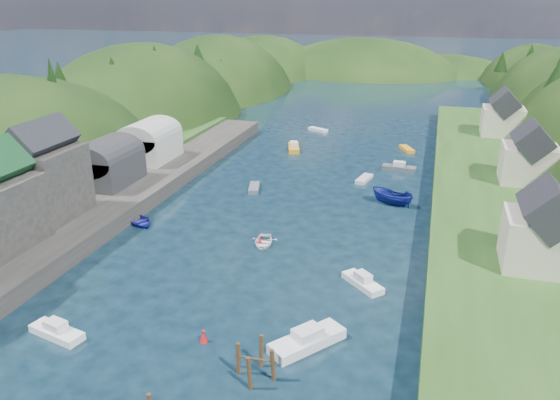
% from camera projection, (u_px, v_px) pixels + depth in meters
% --- Properties ---
extents(ground, '(600.00, 600.00, 0.00)m').
position_uv_depth(ground, '(319.00, 176.00, 84.16)').
color(ground, black).
rests_on(ground, ground).
extents(hillside_left, '(44.00, 245.56, 52.00)m').
position_uv_depth(hillside_left, '(144.00, 159.00, 121.07)').
color(hillside_left, black).
rests_on(hillside_left, ground).
extents(far_hills, '(103.00, 68.00, 44.00)m').
position_uv_depth(far_hills, '(393.00, 102.00, 199.12)').
color(far_hills, black).
rests_on(far_hills, ground).
extents(hill_trees, '(90.48, 149.84, 12.33)m').
position_uv_depth(hill_trees, '(340.00, 90.00, 91.85)').
color(hill_trees, black).
rests_on(hill_trees, ground).
extents(quay_left, '(12.00, 110.00, 2.00)m').
position_uv_depth(quay_left, '(62.00, 228.00, 63.03)').
color(quay_left, '#2D2B28').
rests_on(quay_left, ground).
extents(terrace_left_grass, '(12.00, 110.00, 2.50)m').
position_uv_depth(terrace_left_grass, '(11.00, 219.00, 64.74)').
color(terrace_left_grass, '#234719').
rests_on(terrace_left_grass, ground).
extents(boat_sheds, '(7.00, 21.00, 7.50)m').
position_uv_depth(boat_sheds, '(129.00, 148.00, 79.10)').
color(boat_sheds, '#2D2D30').
rests_on(boat_sheds, quay_left).
extents(terrace_right, '(16.00, 120.00, 2.40)m').
position_uv_depth(terrace_right, '(498.00, 208.00, 68.30)').
color(terrace_right, '#234719').
rests_on(terrace_right, ground).
extents(right_bank_cottages, '(9.00, 59.24, 8.41)m').
position_uv_depth(right_bank_cottages, '(521.00, 156.00, 73.37)').
color(right_bank_cottages, beige).
rests_on(right_bank_cottages, terrace_right).
extents(piling_cluster_far, '(3.18, 2.97, 3.29)m').
position_uv_depth(piling_cluster_far, '(256.00, 365.00, 39.61)').
color(piling_cluster_far, '#382314').
rests_on(piling_cluster_far, ground).
extents(channel_buoy_near, '(0.70, 0.70, 1.10)m').
position_uv_depth(channel_buoy_near, '(204.00, 336.00, 43.90)').
color(channel_buoy_near, red).
rests_on(channel_buoy_near, ground).
extents(channel_buoy_far, '(0.70, 0.70, 1.10)m').
position_uv_depth(channel_buoy_far, '(260.00, 241.00, 60.76)').
color(channel_buoy_far, red).
rests_on(channel_buoy_far, ground).
extents(moored_boats, '(34.70, 93.63, 2.34)m').
position_uv_depth(moored_boats, '(252.00, 236.00, 61.58)').
color(moored_boats, slate).
rests_on(moored_boats, ground).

